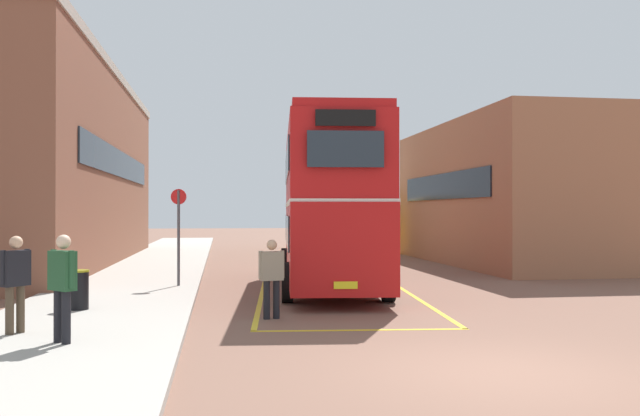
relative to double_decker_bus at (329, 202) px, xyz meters
name	(u,v)px	position (x,y,z in m)	size (l,w,h in m)	color
ground_plane	(332,275)	(0.75, 3.97, -2.51)	(135.60, 135.60, 0.00)	brown
sidewalk_left	(150,269)	(-5.75, 6.37, -2.44)	(4.00, 57.60, 0.14)	#A39E93
brick_building_left	(48,168)	(-10.25, 9.81, 1.53)	(5.93, 22.22, 8.08)	brown
depot_building_right	(510,194)	(9.29, 8.08, 0.50)	(6.15, 13.71, 6.02)	#9E6647
double_decker_bus	(329,202)	(0.00, 0.00, 0.00)	(3.39, 10.11, 4.75)	black
single_deck_bus	(337,222)	(3.42, 18.04, -0.87)	(3.63, 9.52, 3.02)	black
pedestrian_boarding	(272,273)	(-2.08, -5.35, -1.56)	(0.55, 0.31, 1.65)	black
pedestrian_waiting_near	(15,277)	(-6.61, -7.13, -1.40)	(0.46, 0.51, 1.68)	#473828
pedestrian_waiting_far	(62,280)	(-5.62, -8.11, -1.37)	(0.50, 0.50, 1.72)	black
litter_bin	(79,290)	(-6.13, -4.37, -1.95)	(0.43, 0.43, 0.84)	black
bus_stop_sign	(179,228)	(-4.31, 0.00, -0.73)	(0.44, 0.09, 2.74)	#4C4C51
bay_marking_yellow	(337,296)	(-0.08, -1.87, -2.51)	(5.17, 12.29, 0.01)	gold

